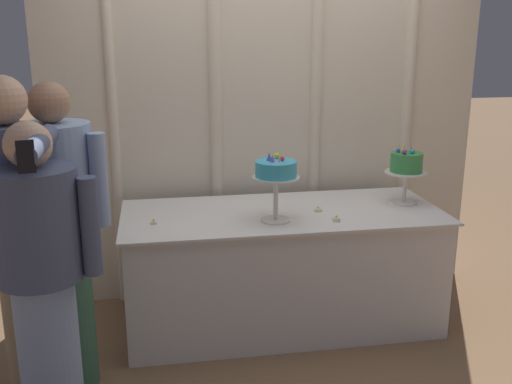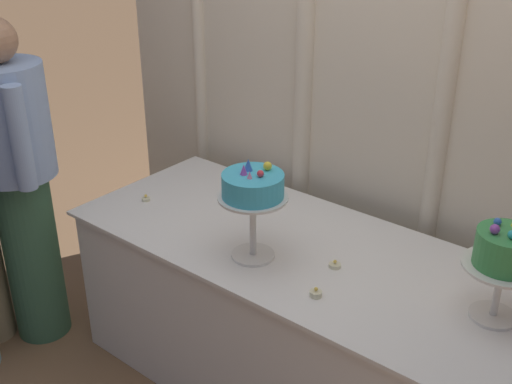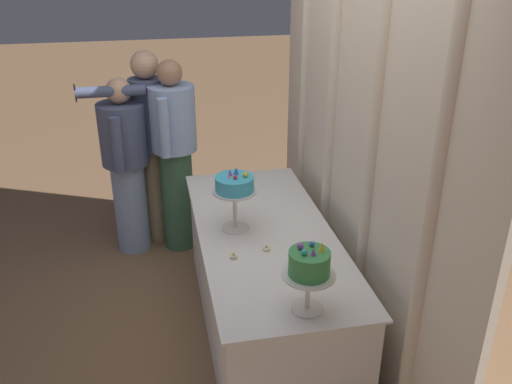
# 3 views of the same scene
# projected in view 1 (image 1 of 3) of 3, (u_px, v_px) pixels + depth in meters

# --- Properties ---
(ground_plane) EXTENTS (24.00, 24.00, 0.00)m
(ground_plane) POSITION_uv_depth(u_px,v_px,m) (284.00, 329.00, 3.75)
(ground_plane) COLOR #846042
(draped_curtain) EXTENTS (3.01, 0.16, 2.88)m
(draped_curtain) POSITION_uv_depth(u_px,v_px,m) (268.00, 82.00, 3.96)
(draped_curtain) COLOR beige
(draped_curtain) RESTS_ON ground_plane
(cake_table) EXTENTS (1.97, 0.84, 0.75)m
(cake_table) POSITION_uv_depth(u_px,v_px,m) (282.00, 268.00, 3.74)
(cake_table) COLOR white
(cake_table) RESTS_ON ground_plane
(cake_display_nearleft) EXTENTS (0.28, 0.28, 0.41)m
(cake_display_nearleft) POSITION_uv_depth(u_px,v_px,m) (276.00, 173.00, 3.38)
(cake_display_nearleft) COLOR silver
(cake_display_nearleft) RESTS_ON cake_table
(cake_display_nearright) EXTENTS (0.27, 0.27, 0.38)m
(cake_display_nearright) POSITION_uv_depth(u_px,v_px,m) (406.00, 166.00, 3.74)
(cake_display_nearright) COLOR silver
(cake_display_nearright) RESTS_ON cake_table
(tealight_far_left) EXTENTS (0.04, 0.04, 0.03)m
(tealight_far_left) POSITION_uv_depth(u_px,v_px,m) (154.00, 223.00, 3.40)
(tealight_far_left) COLOR beige
(tealight_far_left) RESTS_ON cake_table
(tealight_near_left) EXTENTS (0.05, 0.05, 0.03)m
(tealight_near_left) POSITION_uv_depth(u_px,v_px,m) (318.00, 210.00, 3.64)
(tealight_near_left) COLOR beige
(tealight_near_left) RESTS_ON cake_table
(tealight_near_right) EXTENTS (0.05, 0.05, 0.04)m
(tealight_near_right) POSITION_uv_depth(u_px,v_px,m) (336.00, 219.00, 3.45)
(tealight_near_right) COLOR beige
(tealight_near_right) RESTS_ON cake_table
(guest_man_dark_suit) EXTENTS (0.51, 0.47, 1.61)m
(guest_man_dark_suit) POSITION_uv_depth(u_px,v_px,m) (61.00, 230.00, 2.94)
(guest_man_dark_suit) COLOR #3D6B4C
(guest_man_dark_suit) RESTS_ON ground_plane
(guest_girl_blue_dress) EXTENTS (0.46, 0.68, 1.65)m
(guest_girl_blue_dress) POSITION_uv_depth(u_px,v_px,m) (16.00, 232.00, 2.72)
(guest_girl_blue_dress) COLOR #9E8966
(guest_girl_blue_dress) RESTS_ON ground_plane
(guest_man_pink_jacket) EXTENTS (0.54, 0.44, 1.48)m
(guest_man_pink_jacket) POSITION_uv_depth(u_px,v_px,m) (42.00, 276.00, 2.59)
(guest_man_pink_jacket) COLOR #93ADD6
(guest_man_pink_jacket) RESTS_ON ground_plane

